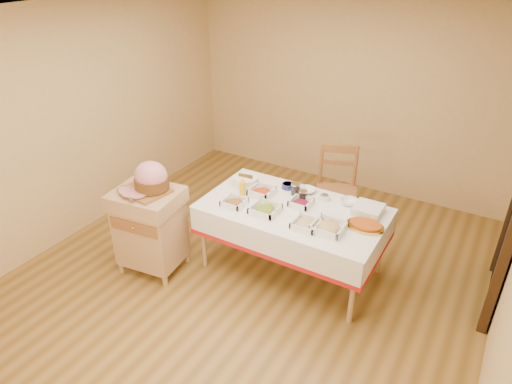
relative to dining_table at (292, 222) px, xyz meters
The scene contains 22 objects.
room_shell 0.82m from the dining_table, 135.00° to the right, with size 5.00×5.00×5.00m.
dining_table is the anchor object (origin of this frame).
butcher_cart 1.46m from the dining_table, 150.87° to the right, with size 0.71×0.62×0.92m.
dining_chair 0.97m from the dining_table, 84.58° to the left, with size 0.60×0.59×1.04m.
ham_on_board 1.47m from the dining_table, 151.26° to the right, with size 0.48×0.46×0.32m.
serving_dish_a 0.62m from the dining_table, 154.59° to the right, with size 0.22×0.22×0.10m.
serving_dish_b 0.35m from the dining_table, 132.29° to the right, with size 0.26×0.26×0.11m.
serving_dish_c 0.41m from the dining_table, 44.10° to the right, with size 0.24×0.24×0.10m.
serving_dish_d 0.53m from the dining_table, 23.12° to the right, with size 0.28×0.28×0.11m.
serving_dish_e 0.46m from the dining_table, 169.55° to the left, with size 0.25×0.24×0.11m.
serving_dish_f 0.21m from the dining_table, 60.21° to the left, with size 0.22×0.21×0.10m.
small_bowl_left 0.82m from the dining_table, 155.52° to the left, with size 0.11×0.11×0.05m.
small_bowl_mid 0.46m from the dining_table, 124.56° to the left, with size 0.13×0.13×0.06m.
small_bowl_right 0.42m from the dining_table, 56.92° to the left, with size 0.11×0.11×0.06m.
bowl_white_imported 0.41m from the dining_table, 91.39° to the left, with size 0.17×0.17×0.04m, color white.
bowl_small_imported 0.61m from the dining_table, 38.23° to the left, with size 0.17×0.17×0.05m, color white.
preserve_jar_left 0.36m from the dining_table, 111.54° to the left, with size 0.10×0.10×0.13m.
preserve_jar_right 0.28m from the dining_table, 83.85° to the left, with size 0.09×0.09×0.11m.
mustard_bottle 0.63m from the dining_table, behind, with size 0.06×0.06×0.19m.
bread_basket 0.72m from the dining_table, 165.41° to the left, with size 0.27×0.27×0.12m.
plate_stack 0.76m from the dining_table, 22.57° to the left, with size 0.27×0.27×0.08m.
brass_platter 0.76m from the dining_table, ahead, with size 0.35×0.25×0.05m.
Camera 1 is at (1.97, -3.24, 3.09)m, focal length 32.00 mm.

